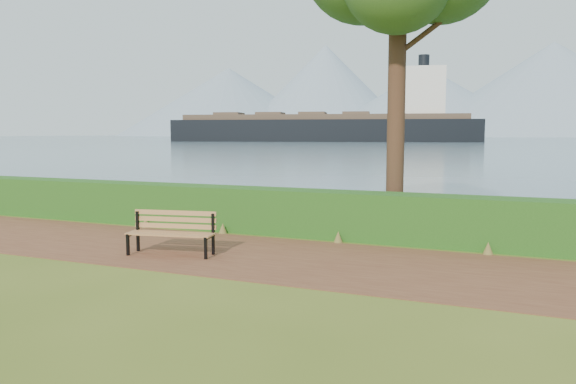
% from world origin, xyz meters
% --- Properties ---
extents(ground, '(140.00, 140.00, 0.00)m').
position_xyz_m(ground, '(0.00, 0.00, 0.00)').
color(ground, '#495D1A').
rests_on(ground, ground).
extents(path, '(40.00, 3.40, 0.01)m').
position_xyz_m(path, '(0.00, 0.30, 0.01)').
color(path, brown).
rests_on(path, ground).
extents(hedge, '(32.00, 0.85, 1.00)m').
position_xyz_m(hedge, '(0.00, 2.60, 0.50)').
color(hedge, '#163F12').
rests_on(hedge, ground).
extents(water, '(700.00, 510.00, 0.00)m').
position_xyz_m(water, '(0.00, 260.00, 0.01)').
color(water, slate).
rests_on(water, ground).
extents(mountains, '(585.00, 190.00, 70.00)m').
position_xyz_m(mountains, '(-9.17, 406.05, 27.70)').
color(mountains, '#798EA1').
rests_on(mountains, ground).
extents(bench, '(1.67, 0.76, 0.81)m').
position_xyz_m(bench, '(-0.89, -0.20, 0.47)').
color(bench, black).
rests_on(bench, ground).
extents(cargo_ship, '(80.26, 30.72, 24.15)m').
position_xyz_m(cargo_ship, '(-41.37, 132.16, 3.60)').
color(cargo_ship, black).
rests_on(cargo_ship, ground).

